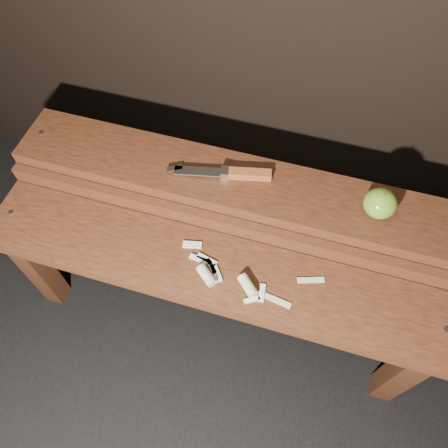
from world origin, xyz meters
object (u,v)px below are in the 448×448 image
(bench_front_tier, at_px, (211,282))
(bench_rear_tier, at_px, (235,200))
(knife, at_px, (236,173))
(apple, at_px, (380,203))

(bench_front_tier, height_order, bench_rear_tier, bench_rear_tier)
(bench_front_tier, bearing_deg, knife, 90.60)
(bench_front_tier, relative_size, bench_rear_tier, 1.00)
(bench_front_tier, relative_size, knife, 4.47)
(bench_front_tier, bearing_deg, bench_rear_tier, 90.00)
(bench_rear_tier, relative_size, apple, 14.33)
(bench_rear_tier, xyz_separation_m, knife, (-0.00, 0.01, 0.10))
(bench_front_tier, xyz_separation_m, apple, (0.35, 0.23, 0.18))
(bench_rear_tier, height_order, apple, apple)
(knife, bearing_deg, bench_rear_tier, -79.14)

